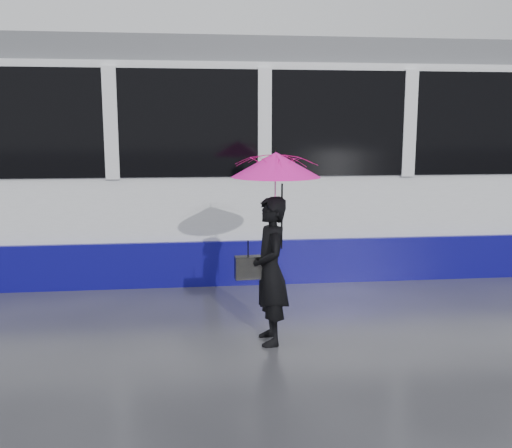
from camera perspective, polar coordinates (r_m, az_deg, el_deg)
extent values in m
plane|color=#2B2B30|center=(6.75, 0.39, -8.96)|extent=(90.00, 90.00, 0.00)
cube|color=#3F3D38|center=(8.44, -1.06, -5.06)|extent=(34.00, 0.07, 0.02)
cube|color=#3F3D38|center=(9.83, -1.86, -2.93)|extent=(34.00, 0.07, 0.02)
cube|color=white|center=(9.22, -22.42, 5.03)|extent=(24.00, 2.40, 2.95)
cube|color=#0C0A71|center=(9.38, -21.95, -2.38)|extent=(24.00, 2.56, 0.62)
cube|color=black|center=(9.20, -22.69, 9.22)|extent=(23.00, 2.48, 1.40)
cube|color=#5A5C62|center=(9.25, -23.10, 15.25)|extent=(23.60, 2.20, 0.35)
imported|color=black|center=(5.69, 1.44, -4.70)|extent=(0.40, 0.57, 1.49)
imported|color=#F9157D|center=(5.55, 1.99, 3.56)|extent=(0.87, 0.88, 0.74)
cone|color=#F9157D|center=(5.53, 2.00, 5.96)|extent=(0.94, 0.94, 0.24)
cylinder|color=black|center=(5.52, 2.01, 7.40)|extent=(0.01, 0.01, 0.06)
cylinder|color=black|center=(5.61, 2.60, 0.76)|extent=(0.02, 0.02, 0.65)
cube|color=black|center=(5.68, -0.80, -4.37)|extent=(0.27, 0.13, 0.23)
cylinder|color=black|center=(5.63, -0.80, -2.35)|extent=(0.01, 0.01, 0.18)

